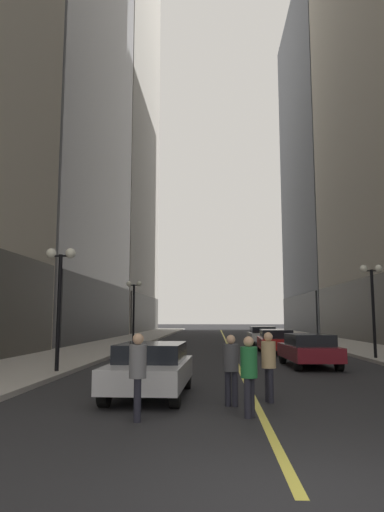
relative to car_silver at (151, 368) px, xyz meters
name	(u,v)px	position (x,y,z in m)	size (l,w,h in m)	color
ground_plane	(226,341)	(2.57, 28.38, -0.72)	(200.00, 200.00, 0.00)	#262628
sidewalk_left	(130,340)	(-5.68, 28.38, -0.64)	(4.50, 78.00, 0.15)	#ADA8A0
sidewalk_right	(324,340)	(10.82, 28.38, -0.64)	(4.50, 78.00, 0.15)	#ADA8A0
lane_centre_stripe	(226,341)	(2.57, 28.38, -0.71)	(0.16, 70.00, 0.01)	#E5D64C
building_left_far	(103,108)	(-14.89, 53.38, 32.19)	(14.11, 26.00, 65.97)	#A8A399
building_right_far	(330,162)	(18.32, 53.38, 23.34)	(10.69, 26.00, 48.31)	slate
car_silver	(151,368)	(0.00, 0.00, 0.00)	(1.94, 4.10, 1.32)	#B7B7BC
car_maroon	(309,349)	(5.40, 7.28, 0.00)	(1.96, 4.26, 1.32)	maroon
car_red	(276,340)	(4.99, 14.34, 0.00)	(1.96, 4.58, 1.32)	#B21919
car_white	(262,335)	(5.13, 23.17, 0.00)	(1.94, 4.04, 1.32)	silver
pedestrian_in_tan_trench	(269,361)	(2.91, -0.66, 0.23)	(0.43, 0.43, 1.63)	black
pedestrian_in_grey_suit	(138,370)	(0.13, -2.82, 0.25)	(0.40, 0.40, 1.67)	black
pedestrian_with_orange_bag	(231,365)	(2.00, -1.19, 0.20)	(0.42, 0.42, 1.59)	black
pedestrian_in_green_parka	(249,370)	(2.32, -2.38, 0.21)	(0.47, 0.47, 1.60)	black
street_lamp_left_near	(60,281)	(-3.83, 4.16, 2.54)	(1.06, 0.36, 4.43)	black
street_lamp_left_far	(134,298)	(-3.83, 19.40, 2.54)	(1.06, 0.36, 4.43)	black
street_lamp_right_mid	(372,290)	(8.97, 10.10, 2.54)	(1.06, 0.36, 4.43)	black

